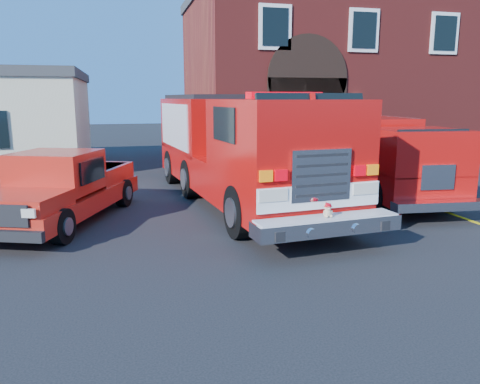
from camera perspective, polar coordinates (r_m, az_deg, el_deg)
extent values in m
plane|color=black|center=(10.87, -1.53, -5.51)|extent=(100.00, 100.00, 0.00)
cube|color=#DBC50B|center=(14.52, 23.48, -2.12)|extent=(0.12, 3.00, 0.01)
cube|color=#DBC50B|center=(16.93, 17.38, 0.13)|extent=(0.12, 3.00, 0.01)
cube|color=#DBC50B|center=(19.51, 12.84, 1.81)|extent=(0.12, 3.00, 0.01)
cube|color=maroon|center=(26.66, 11.27, 13.00)|extent=(15.00, 10.00, 8.00)
cube|color=#383B3D|center=(27.11, 11.64, 21.90)|extent=(15.20, 10.20, 0.50)
cube|color=black|center=(20.68, 8.11, 8.08)|extent=(3.60, 0.12, 4.00)
cylinder|color=black|center=(20.66, 8.27, 13.62)|extent=(3.60, 0.12, 3.60)
cube|color=black|center=(20.30, 4.31, 19.42)|extent=(1.40, 0.10, 1.80)
cube|color=black|center=(21.86, 14.87, 18.51)|extent=(1.40, 0.10, 1.80)
cube|color=black|center=(23.99, 23.68, 17.29)|extent=(1.40, 0.10, 1.80)
cylinder|color=black|center=(10.64, -0.06, -2.45)|extent=(0.51, 1.26, 1.23)
cylinder|color=black|center=(11.68, 11.37, -1.42)|extent=(0.51, 1.26, 1.23)
cube|color=#BE0E0B|center=(14.29, -0.25, 2.50)|extent=(3.79, 10.29, 1.01)
cube|color=#BE0E0B|center=(16.59, -3.25, 8.19)|extent=(3.28, 5.17, 1.79)
cube|color=#BE0E0B|center=(11.15, 5.35, 6.87)|extent=(3.14, 3.84, 1.68)
cube|color=black|center=(9.87, 8.86, 8.80)|extent=(2.45, 0.34, 1.05)
cube|color=red|center=(11.11, 5.44, 11.64)|extent=(1.82, 0.56, 0.16)
cube|color=white|center=(9.71, 9.74, -0.59)|extent=(2.79, 0.35, 0.49)
cube|color=silver|center=(9.62, 9.86, 2.01)|extent=(1.34, 0.20, 1.05)
cube|color=silver|center=(9.57, 10.55, -4.03)|extent=(3.17, 0.93, 0.31)
cube|color=#B7B7BF|center=(16.24, -8.06, 8.03)|extent=(0.45, 4.01, 1.45)
cube|color=#B7B7BF|center=(17.04, 1.34, 8.29)|extent=(0.45, 4.01, 1.45)
sphere|color=#D0B185|center=(9.51, 10.61, -2.57)|extent=(0.19, 0.19, 0.17)
sphere|color=#D0B185|center=(9.47, 10.66, -1.84)|extent=(0.15, 0.15, 0.14)
sphere|color=#D0B185|center=(9.45, 10.34, -1.55)|extent=(0.06, 0.06, 0.05)
sphere|color=#D0B185|center=(9.50, 10.89, -1.50)|extent=(0.06, 0.06, 0.05)
ellipsoid|color=red|center=(9.47, 10.65, -1.57)|extent=(0.16, 0.16, 0.08)
cylinder|color=red|center=(9.46, 10.68, -1.71)|extent=(0.18, 0.18, 0.01)
cylinder|color=black|center=(10.98, -20.93, -3.93)|extent=(0.55, 0.85, 0.80)
cube|color=#B31F14|center=(12.95, -20.61, -0.97)|extent=(3.85, 5.86, 0.45)
cube|color=#B31F14|center=(11.22, -25.34, -1.08)|extent=(2.26, 2.07, 0.35)
cube|color=#B31F14|center=(12.55, -21.50, 2.31)|extent=(2.37, 2.35, 1.00)
cube|color=#B31F14|center=(14.28, -17.77, 1.96)|extent=(2.48, 2.63, 0.55)
cylinder|color=black|center=(13.46, 16.62, -0.47)|extent=(0.41, 1.03, 1.01)
cylinder|color=black|center=(14.42, 23.89, -0.20)|extent=(0.41, 1.03, 1.01)
cube|color=#BE0E0B|center=(16.12, 16.10, 2.45)|extent=(2.97, 7.50, 0.82)
cube|color=#BE0E0B|center=(17.25, 14.41, 6.63)|extent=(2.71, 4.77, 1.37)
cube|color=#BE0E0B|center=(13.73, 20.74, 4.72)|extent=(2.48, 2.40, 1.19)
cube|color=#B7B7BF|center=(16.84, 10.75, 6.36)|extent=(0.40, 3.83, 1.56)
cube|color=#B7B7BF|center=(17.73, 17.85, 6.26)|extent=(0.40, 3.83, 1.56)
cube|color=silver|center=(12.80, 23.21, -1.53)|extent=(2.50, 0.64, 0.23)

